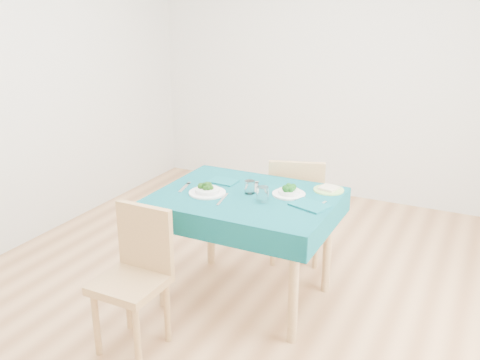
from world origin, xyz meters
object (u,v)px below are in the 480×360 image
at_px(table, 247,248).
at_px(side_plate, 329,190).
at_px(chair_far, 297,197).
at_px(bowl_near, 207,188).
at_px(bowl_far, 289,190).
at_px(chair_near, 129,278).

xyz_separation_m(table, side_plate, (0.45, 0.31, 0.38)).
relative_size(table, chair_far, 1.11).
bearing_deg(side_plate, bowl_near, -149.69).
relative_size(bowl_far, side_plate, 1.07).
bearing_deg(bowl_far, bowl_near, -156.36).
height_order(chair_near, chair_far, chair_far).
distance_m(chair_far, bowl_near, 0.92).
bearing_deg(bowl_far, chair_near, -123.21).
xyz_separation_m(bowl_far, side_plate, (0.21, 0.19, -0.03)).
relative_size(bowl_near, bowl_far, 1.12).
distance_m(chair_near, bowl_near, 0.79).
bearing_deg(chair_far, chair_near, 55.90).
relative_size(chair_near, chair_far, 0.91).
distance_m(chair_far, bowl_far, 0.68).
height_order(table, side_plate, side_plate).
bearing_deg(bowl_far, side_plate, 42.88).
height_order(chair_far, bowl_near, chair_far).
distance_m(chair_near, chair_far, 1.58).
bearing_deg(bowl_near, side_plate, 30.31).
distance_m(table, side_plate, 0.67).
height_order(chair_near, side_plate, chair_near).
height_order(bowl_near, bowl_far, bowl_near).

